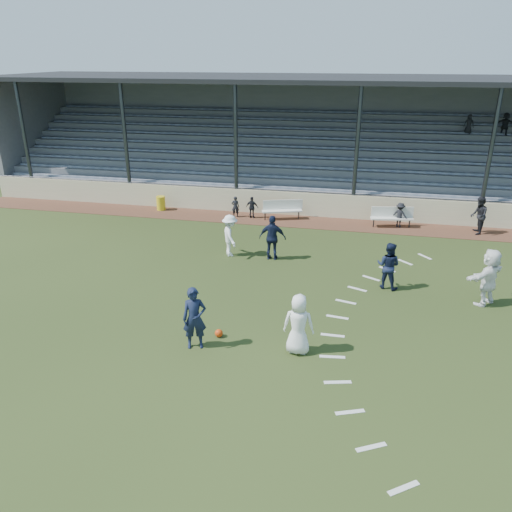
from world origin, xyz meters
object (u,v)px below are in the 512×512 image
(bench_left, at_px, (282,208))
(player_white_lead, at_px, (298,324))
(football, at_px, (219,333))
(trash_bin, at_px, (161,203))
(player_navy_lead, at_px, (195,318))
(bench_right, at_px, (392,215))
(official, at_px, (479,216))

(bench_left, xyz_separation_m, player_white_lead, (2.37, -11.83, 0.29))
(football, bearing_deg, trash_bin, 119.22)
(player_navy_lead, bearing_deg, trash_bin, 96.66)
(bench_left, distance_m, trash_bin, 6.54)
(player_white_lead, height_order, player_navy_lead, player_navy_lead)
(bench_left, relative_size, bench_right, 0.99)
(player_white_lead, relative_size, player_navy_lead, 0.96)
(player_white_lead, xyz_separation_m, official, (6.74, 11.49, 0.01))
(bench_left, height_order, bench_right, same)
(bench_left, xyz_separation_m, official, (9.10, -0.34, 0.30))
(official, bearing_deg, player_navy_lead, -37.70)
(bench_right, relative_size, trash_bin, 2.78)
(football, relative_size, official, 0.14)
(bench_right, relative_size, player_navy_lead, 1.12)
(bench_left, bearing_deg, bench_right, -19.69)
(bench_left, xyz_separation_m, football, (-0.00, -11.53, -0.47))
(bench_left, bearing_deg, player_navy_lead, -110.85)
(football, height_order, player_navy_lead, player_navy_lead)
(player_white_lead, distance_m, player_navy_lead, 2.88)
(bench_left, relative_size, trash_bin, 2.76)
(bench_left, distance_m, bench_right, 5.31)
(football, relative_size, player_white_lead, 0.14)
(bench_left, relative_size, player_white_lead, 1.16)
(player_white_lead, xyz_separation_m, player_navy_lead, (-2.86, -0.34, 0.04))
(official, bearing_deg, bench_left, -90.82)
(football, height_order, official, official)
(bench_left, relative_size, football, 8.55)
(bench_left, bearing_deg, trash_bin, 160.12)
(trash_bin, height_order, player_navy_lead, player_navy_lead)
(football, bearing_deg, player_white_lead, -7.33)
(player_white_lead, height_order, official, official)
(bench_right, distance_m, trash_bin, 11.85)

